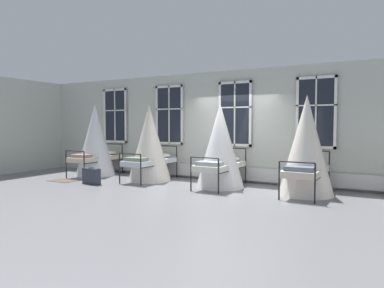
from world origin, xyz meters
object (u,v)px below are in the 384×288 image
at_px(suitcase_dark, 91,176).
at_px(cot_first, 95,141).
at_px(cot_fourth, 306,147).
at_px(cot_second, 150,144).
at_px(cot_third, 220,147).

bearing_deg(suitcase_dark, cot_first, 136.75).
bearing_deg(suitcase_dark, cot_fourth, 19.85).
relative_size(cot_second, cot_fourth, 0.95).
bearing_deg(cot_third, suitcase_dark, 111.75).
bearing_deg(cot_third, cot_fourth, -88.95).
relative_size(cot_second, cot_third, 1.00).
xyz_separation_m(cot_second, suitcase_dark, (-1.05, -1.31, -0.85)).
bearing_deg(cot_third, cot_first, 89.93).
bearing_deg(cot_fourth, suitcase_dark, 104.20).
distance_m(cot_third, cot_fourth, 2.20).
xyz_separation_m(cot_fourth, suitcase_dark, (-5.54, -1.31, -0.91)).
xyz_separation_m(cot_first, cot_third, (4.47, -0.05, -0.05)).
bearing_deg(cot_first, cot_third, -91.50).
bearing_deg(cot_fourth, cot_second, 90.94).
bearing_deg(cot_first, cot_second, -91.78).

